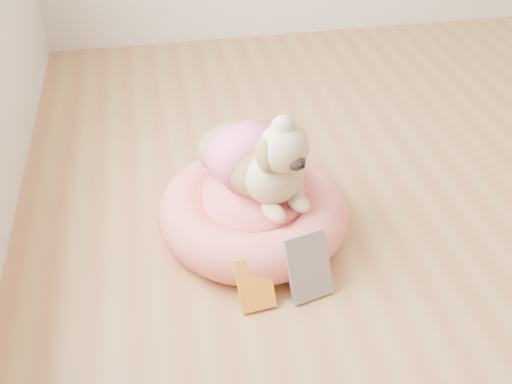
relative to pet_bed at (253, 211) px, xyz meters
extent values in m
cylinder|color=#F97161|center=(0.00, 0.00, -0.03)|extent=(0.52, 0.52, 0.11)
torus|color=#F97161|center=(0.00, 0.00, 0.00)|extent=(0.72, 0.72, 0.18)
cylinder|color=#F97161|center=(0.00, 0.00, 0.05)|extent=(0.38, 0.38, 0.10)
cube|color=yellow|center=(-0.06, -0.36, -0.01)|extent=(0.13, 0.13, 0.16)
cube|color=silver|center=(0.12, -0.34, 0.02)|extent=(0.17, 0.15, 0.21)
camera|label=1|loc=(-0.31, -1.63, 1.37)|focal=40.00mm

